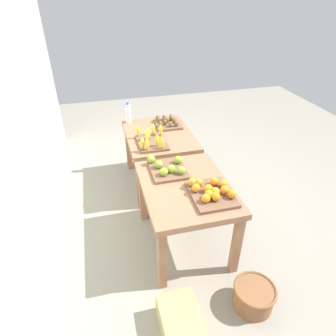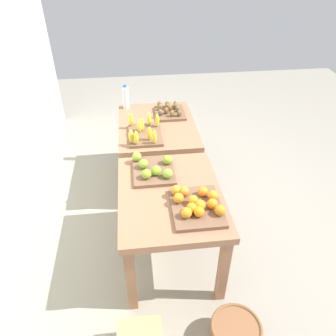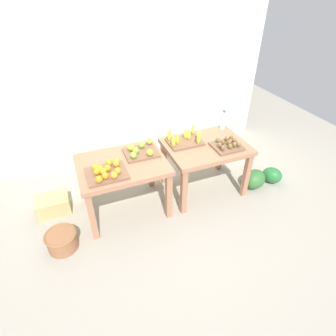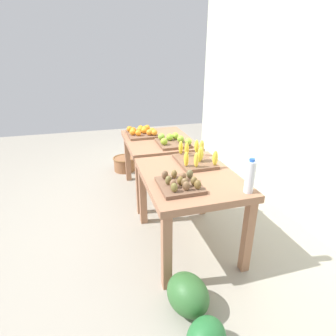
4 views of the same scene
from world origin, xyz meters
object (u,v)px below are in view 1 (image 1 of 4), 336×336
apple_bin (168,168)px  water_bottle (128,113)px  wicker_basket (254,296)px  display_table_left (186,194)px  cardboard_produce_box (180,322)px  orange_bin (211,192)px  display_table_right (159,141)px  banana_crate (151,140)px  kiwi_bin (167,123)px  watermelon_pile (164,144)px

apple_bin → water_bottle: 1.30m
apple_bin → water_bottle: water_bottle is taller
apple_bin → wicker_basket: (-1.10, -0.46, -0.65)m
display_table_left → cardboard_produce_box: (-0.89, 0.30, -0.51)m
orange_bin → wicker_basket: orange_bin is taller
orange_bin → cardboard_produce_box: bearing=145.8°
display_table_right → cardboard_produce_box: 2.09m
cardboard_produce_box → banana_crate: bearing=-5.1°
cardboard_produce_box → water_bottle: bearing=0.3°
cardboard_produce_box → apple_bin: bearing=-9.5°
orange_bin → water_bottle: water_bottle is taller
display_table_right → kiwi_bin: bearing=-37.0°
banana_crate → display_table_left: bearing=-170.7°
water_bottle → cardboard_produce_box: 2.55m
display_table_right → orange_bin: (-1.32, -0.17, 0.15)m
water_bottle → kiwi_bin: bearing=-114.5°
kiwi_bin → wicker_basket: bearing=-175.0°
display_table_left → wicker_basket: bearing=-157.1°
water_bottle → display_table_left: bearing=-168.6°
apple_bin → cardboard_produce_box: apple_bin is taller
banana_crate → wicker_basket: bearing=-163.8°
display_table_left → watermelon_pile: bearing=-7.4°
banana_crate → kiwi_bin: bearing=-33.6°
display_table_right → cardboard_produce_box: display_table_right is taller
water_bottle → watermelon_pile: bearing=-55.6°
apple_bin → wicker_basket: size_ratio=1.14×
orange_bin → banana_crate: 1.12m
display_table_right → orange_bin: orange_bin is taller
water_bottle → wicker_basket: (-2.38, -0.66, -0.74)m
banana_crate → watermelon_pile: bearing=-20.5°
banana_crate → water_bottle: water_bottle is taller
display_table_left → orange_bin: 0.30m
display_table_left → kiwi_bin: size_ratio=2.89×
display_table_left → display_table_right: bearing=0.0°
wicker_basket → apple_bin: bearing=22.6°
banana_crate → watermelon_pile: banana_crate is taller
apple_bin → display_table_right: bearing=-7.2°
banana_crate → display_table_right: bearing=-30.5°
banana_crate → watermelon_pile: size_ratio=0.64×
water_bottle → cardboard_produce_box: water_bottle is taller
display_table_left → watermelon_pile: (1.93, -0.25, -0.49)m
kiwi_bin → wicker_basket: kiwi_bin is taller
display_table_left → kiwi_bin: (1.33, -0.16, 0.14)m
apple_bin → watermelon_pile: apple_bin is taller
orange_bin → wicker_basket: size_ratio=1.25×
wicker_basket → watermelon_pile: bearing=2.0°
cardboard_produce_box → display_table_left: bearing=-18.7°
display_table_left → cardboard_produce_box: 1.07m
display_table_right → apple_bin: size_ratio=2.60×
apple_bin → cardboard_produce_box: size_ratio=1.00×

